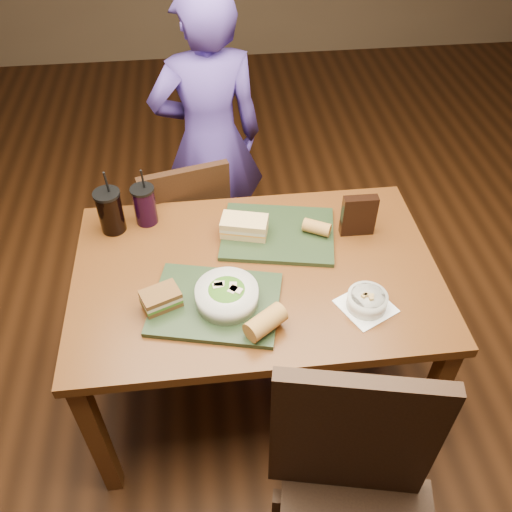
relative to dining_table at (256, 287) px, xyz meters
The scene contains 16 objects.
ground 0.66m from the dining_table, ahead, with size 6.00×6.00×0.00m, color #381C0B.
dining_table is the anchor object (origin of this frame).
chair_near 0.81m from the dining_table, 76.61° to the right, with size 0.53×0.54×1.04m.
chair_far 0.63m from the dining_table, 113.39° to the left, with size 0.46×0.46×0.88m.
diner 0.91m from the dining_table, 97.61° to the left, with size 0.53×0.35×1.46m, color #4A348F.
tray_near 0.24m from the dining_table, 135.62° to the right, with size 0.42×0.32×0.02m, color black.
tray_far 0.23m from the dining_table, 59.31° to the left, with size 0.42×0.32×0.02m, color black.
salad_bowl 0.24m from the dining_table, 126.77° to the right, with size 0.21×0.21×0.07m.
soup_bowl 0.42m from the dining_table, 31.56° to the right, with size 0.22×0.22×0.07m.
sandwich_near 0.38m from the dining_table, 157.06° to the right, with size 0.15×0.12×0.06m.
sandwich_far 0.23m from the dining_table, 97.19° to the left, with size 0.19×0.13×0.07m.
baguette_near 0.32m from the dining_table, 90.50° to the right, with size 0.07×0.07×0.14m, color #AD7533.
baguette_far 0.32m from the dining_table, 31.87° to the left, with size 0.05×0.05×0.10m, color #AD7533.
cup_cola 0.62m from the dining_table, 151.27° to the left, with size 0.10×0.10×0.27m.
cup_berry 0.53m from the dining_table, 141.07° to the left, with size 0.09×0.09×0.25m.
chip_bag 0.47m from the dining_table, 21.38° to the left, with size 0.13×0.04×0.17m, color black.
Camera 1 is at (-0.16, -1.35, 2.13)m, focal length 38.00 mm.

